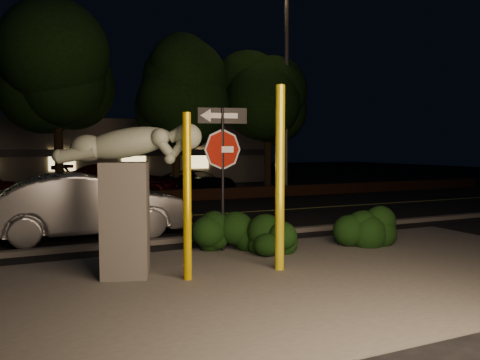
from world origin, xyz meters
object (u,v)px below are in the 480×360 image
at_px(sculpture, 128,182).
at_px(parked_car_dark, 196,182).
at_px(yellow_pole_left, 187,197).
at_px(streetlight, 283,73).
at_px(signpost, 223,150).
at_px(yellow_pole_right, 280,179).
at_px(silver_sedan, 89,206).
at_px(parked_car_darkred, 120,181).

distance_m(sculpture, parked_car_dark, 14.67).
relative_size(yellow_pole_left, streetlight, 0.30).
relative_size(yellow_pole_left, signpost, 0.92).
bearing_deg(yellow_pole_right, silver_sedan, 121.09).
height_order(parked_car_darkred, parked_car_dark, parked_car_darkred).
bearing_deg(signpost, streetlight, 69.33).
bearing_deg(streetlight, parked_car_dark, 151.53).
bearing_deg(signpost, silver_sedan, 146.13).
xyz_separation_m(yellow_pole_left, streetlight, (8.54, 11.95, 4.38)).
xyz_separation_m(yellow_pole_left, silver_sedan, (-1.12, 4.73, -0.63)).
xyz_separation_m(sculpture, parked_car_dark, (5.82, 13.42, -1.08)).
relative_size(signpost, sculpture, 1.16).
distance_m(yellow_pole_left, parked_car_dark, 14.98).
xyz_separation_m(sculpture, silver_sedan, (-0.24, 4.04, -0.86)).
bearing_deg(parked_car_darkred, signpost, -156.25).
relative_size(streetlight, parked_car_darkred, 1.79).
distance_m(yellow_pole_left, signpost, 2.48).
distance_m(yellow_pole_right, parked_car_dark, 14.57).
bearing_deg(yellow_pole_right, parked_car_darkred, 92.37).
bearing_deg(parked_car_dark, parked_car_darkred, 73.56).
bearing_deg(yellow_pole_left, sculpture, 141.70).
bearing_deg(yellow_pole_right, streetlight, 60.59).
bearing_deg(streetlight, parked_car_darkred, 169.20).
relative_size(sculpture, silver_sedan, 0.55).
height_order(yellow_pole_left, silver_sedan, yellow_pole_left).
height_order(yellow_pole_right, parked_car_dark, yellow_pole_right).
bearing_deg(streetlight, yellow_pole_right, -116.78).
xyz_separation_m(signpost, sculpture, (-2.29, -1.19, -0.56)).
relative_size(signpost, parked_car_darkred, 0.58).
height_order(yellow_pole_right, sculpture, yellow_pole_right).
height_order(yellow_pole_left, signpost, signpost).
bearing_deg(yellow_pole_right, signpost, 100.57).
bearing_deg(yellow_pole_right, parked_car_dark, 77.38).
xyz_separation_m(yellow_pole_right, silver_sedan, (-2.89, 4.79, -0.90)).
height_order(yellow_pole_left, yellow_pole_right, yellow_pole_right).
relative_size(signpost, streetlight, 0.32).
distance_m(signpost, parked_car_dark, 12.84).
bearing_deg(signpost, yellow_pole_right, -64.81).
distance_m(sculpture, silver_sedan, 4.14).
xyz_separation_m(sculpture, parked_car_darkred, (2.08, 13.00, -0.89)).
relative_size(signpost, silver_sedan, 0.63).
bearing_deg(sculpture, parked_car_dark, 83.66).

